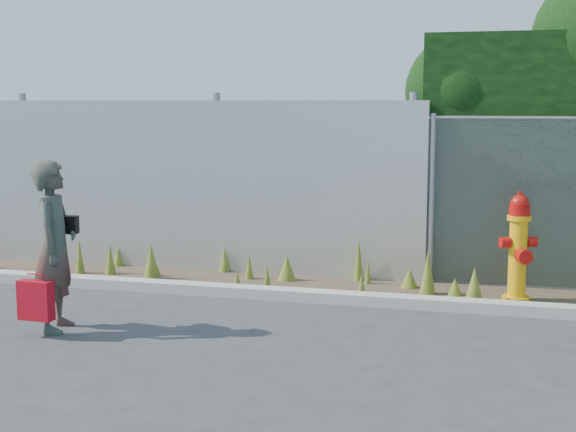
{
  "coord_description": "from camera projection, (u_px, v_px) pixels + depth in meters",
  "views": [
    {
      "loc": [
        1.82,
        -6.61,
        2.18
      ],
      "look_at": [
        -0.3,
        1.4,
        1.0
      ],
      "focal_mm": 50.0,
      "sensor_mm": 36.0,
      "label": 1
    }
  ],
  "objects": [
    {
      "name": "black_shoulder_bag",
      "position": [
        66.0,
        225.0,
        7.73
      ],
      "size": [
        0.23,
        0.1,
        0.17
      ],
      "rotation": [
        0.0,
        0.0,
        0.09
      ],
      "color": "black"
    },
    {
      "name": "weed_strip",
      "position": [
        355.0,
        280.0,
        9.33
      ],
      "size": [
        16.0,
        1.32,
        0.54
      ],
      "color": "#453627",
      "rests_on": "ground"
    },
    {
      "name": "red_tote_bag",
      "position": [
        36.0,
        300.0,
        7.44
      ],
      "size": [
        0.34,
        0.12,
        0.44
      ],
      "rotation": [
        0.0,
        0.0,
        -0.07
      ],
      "color": "#A1091B"
    },
    {
      "name": "woman",
      "position": [
        55.0,
        246.0,
        7.63
      ],
      "size": [
        0.51,
        0.67,
        1.64
      ],
      "primitive_type": "imported",
      "rotation": [
        0.0,
        0.0,
        1.79
      ],
      "color": "#10664F",
      "rests_on": "ground"
    },
    {
      "name": "ground",
      "position": [
        280.0,
        350.0,
        7.1
      ],
      "size": [
        80.0,
        80.0,
        0.0
      ],
      "primitive_type": "plane",
      "color": "#373739",
      "rests_on": "ground"
    },
    {
      "name": "fire_hydrant",
      "position": [
        518.0,
        249.0,
        8.73
      ],
      "size": [
        0.41,
        0.37,
        1.22
      ],
      "rotation": [
        0.0,
        0.0,
        0.4
      ],
      "color": "#F8B10D",
      "rests_on": "ground"
    },
    {
      "name": "corrugated_fence",
      "position": [
        105.0,
        184.0,
        10.64
      ],
      "size": [
        8.5,
        0.21,
        2.3
      ],
      "color": "silver",
      "rests_on": "ground"
    },
    {
      "name": "curb",
      "position": [
        324.0,
        297.0,
        8.81
      ],
      "size": [
        16.0,
        0.22,
        0.12
      ],
      "primitive_type": "cube",
      "color": "#A9A599",
      "rests_on": "ground"
    }
  ]
}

